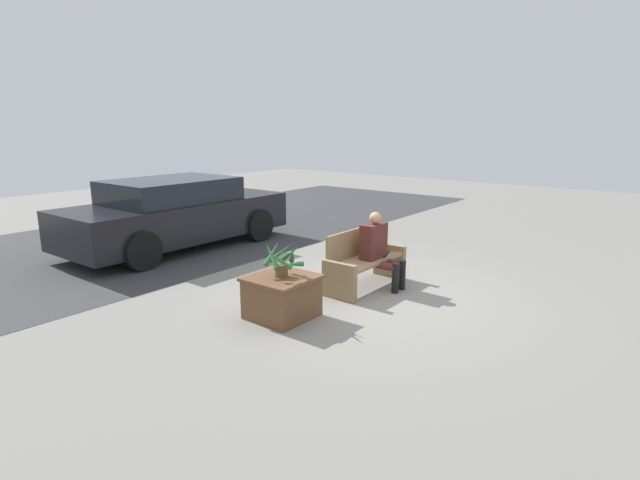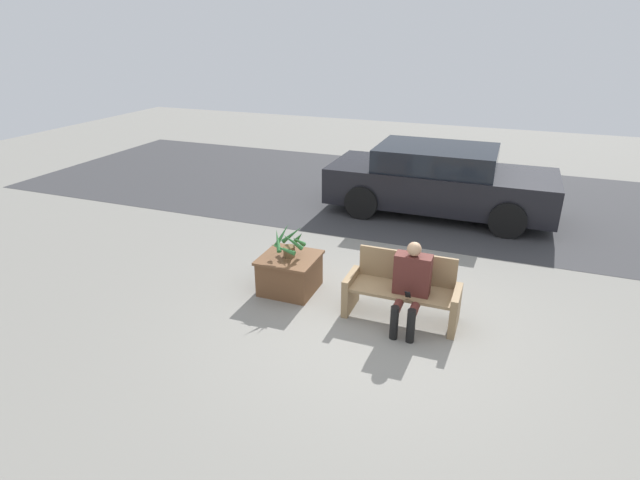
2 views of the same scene
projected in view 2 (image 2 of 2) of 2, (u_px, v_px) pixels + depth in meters
ground_plane at (375, 325)px, 6.47m from camera, size 30.00×30.00×0.00m
road_surface at (441, 197)px, 11.31m from camera, size 20.00×6.00×0.01m
bench at (403, 290)px, 6.52m from camera, size 1.47×0.55×0.85m
person_seated at (411, 282)px, 6.23m from camera, size 0.46×0.61×1.14m
planter_box at (290, 272)px, 7.22m from camera, size 0.80×0.78×0.54m
potted_plant at (289, 243)px, 7.03m from camera, size 0.50×0.50×0.45m
parked_car at (439, 180)px, 10.14m from camera, size 4.46×1.98×1.38m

